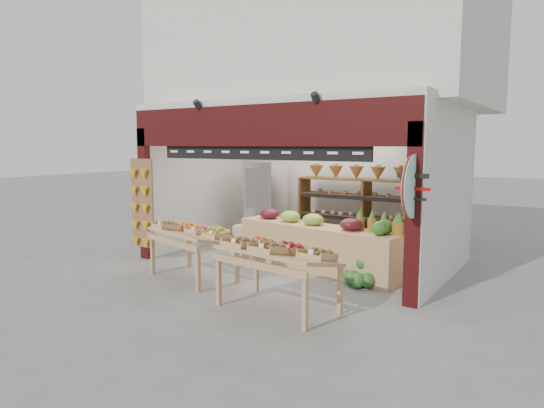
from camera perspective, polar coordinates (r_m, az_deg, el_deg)
The scene contains 11 objects.
ground at distance 9.47m, azimuth 1.76°, elevation -7.24°, with size 60.00×60.00×0.00m, color slate.
shop_structure at distance 10.71m, azimuth 6.52°, elevation 15.51°, with size 6.36×5.12×5.40m.
banana_board at distance 10.11m, azimuth -15.13°, elevation -0.13°, with size 0.60×0.15×1.80m.
gift_sign at distance 7.01m, azimuth 16.25°, elevation 2.00°, with size 0.04×0.93×0.92m.
back_shelving at distance 10.39m, azimuth 11.05°, elevation 0.60°, with size 3.05×0.50×1.88m.
refrigerator at distance 11.34m, azimuth -0.70°, elevation 0.09°, with size 0.75×0.75×1.93m, color silver.
cardboard_stack at distance 10.31m, azimuth -2.27°, elevation -4.74°, with size 1.01×0.80×0.63m.
mid_counter at distance 9.07m, azimuth 5.27°, elevation -4.90°, with size 3.44×1.23×1.06m.
display_table_left at distance 8.65m, azimuth -9.35°, elevation -3.43°, with size 1.77×1.27×1.02m.
display_table_right at distance 6.87m, azimuth 0.41°, elevation -5.66°, with size 1.76×1.12×1.06m.
watermelon_pile at distance 8.28m, azimuth 10.39°, elevation -8.26°, with size 0.63×0.63×0.50m.
Camera 1 is at (4.78, -7.83, 2.33)m, focal length 32.00 mm.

